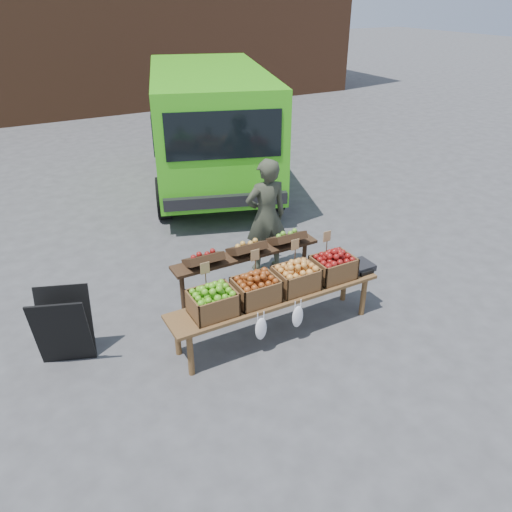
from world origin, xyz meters
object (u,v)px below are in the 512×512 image
delivery_van (210,129)px  vendor (266,216)px  display_bench (276,314)px  chalkboard_sign (64,328)px  weighing_scale (359,266)px  back_table (247,271)px  crate_golden_apples (213,303)px  crate_red_apples (296,278)px  crate_russet_pears (256,290)px  crate_green_apples (333,267)px

delivery_van → vendor: (-0.83, -3.79, -0.32)m
vendor → display_bench: (-0.70, -1.46, -0.58)m
delivery_van → chalkboard_sign: size_ratio=5.90×
display_bench → weighing_scale: 1.29m
back_table → vendor: bearing=46.2°
vendor → weighing_scale: (0.55, -1.46, -0.26)m
delivery_van → crate_golden_apples: size_ratio=10.62×
crate_red_apples → weighing_scale: crate_red_apples is taller
chalkboard_sign → back_table: (2.32, 0.01, 0.07)m
delivery_van → back_table: bearing=-90.1°
vendor → crate_red_apples: vendor is taller
crate_russet_pears → display_bench: bearing=0.0°
vendor → delivery_van: bearing=-95.6°
chalkboard_sign → crate_russet_pears: size_ratio=1.80×
back_table → weighing_scale: 1.46m
crate_russet_pears → weighing_scale: 1.53m
crate_golden_apples → crate_russet_pears: bearing=0.0°
vendor → chalkboard_sign: vendor is taller
crate_golden_apples → crate_red_apples: 1.10m
delivery_van → crate_green_apples: (-0.70, -5.26, -0.48)m
delivery_van → crate_russet_pears: delivery_van is taller
crate_green_apples → display_bench: bearing=180.0°
crate_russet_pears → crate_red_apples: size_ratio=1.00×
crate_red_apples → crate_russet_pears: bearing=180.0°
crate_red_apples → vendor: bearing=73.9°
back_table → weighing_scale: size_ratio=6.18×
back_table → crate_green_apples: bearing=-40.6°
back_table → crate_golden_apples: (-0.81, -0.72, 0.19)m
chalkboard_sign → crate_russet_pears: (2.06, -0.71, 0.26)m
crate_red_apples → crate_green_apples: size_ratio=1.00×
crate_golden_apples → crate_green_apples: same height
crate_green_apples → weighing_scale: (0.43, 0.00, -0.10)m
back_table → display_bench: back_table is taller
chalkboard_sign → crate_golden_apples: bearing=-5.0°
delivery_van → display_bench: size_ratio=1.97×
vendor → crate_golden_apples: size_ratio=3.46×
vendor → crate_golden_apples: vendor is taller
delivery_van → vendor: delivery_van is taller
crate_golden_apples → vendor: bearing=43.9°
display_bench → crate_green_apples: bearing=0.0°
display_bench → crate_russet_pears: crate_russet_pears is taller
crate_golden_apples → crate_green_apples: size_ratio=1.00×
back_table → crate_golden_apples: back_table is taller
crate_red_apples → delivery_van: bearing=76.6°
chalkboard_sign → weighing_scale: bearing=9.0°
delivery_van → crate_russet_pears: size_ratio=10.62×
crate_russet_pears → crate_red_apples: 0.55m
vendor → crate_green_apples: size_ratio=3.46×
delivery_van → display_bench: 5.55m
back_table → crate_red_apples: size_ratio=4.20×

